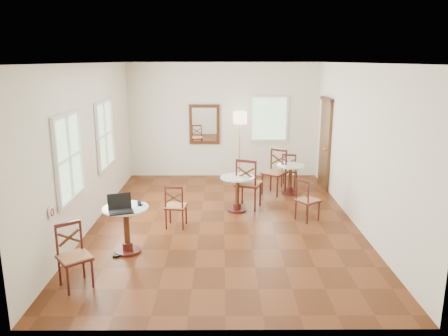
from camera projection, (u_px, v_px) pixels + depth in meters
name	position (u px, v px, depth m)	size (l,w,h in m)	color
ground	(224.00, 222.00, 8.47)	(7.00, 7.00, 0.00)	#5D2910
room_shell	(221.00, 123.00, 8.28)	(5.02, 7.02, 3.01)	white
cafe_table_near	(126.00, 225.00, 7.02)	(0.73, 0.73, 0.77)	#461711
cafe_table_mid	(237.00, 190.00, 8.98)	(0.69, 0.69, 0.73)	#461711
cafe_table_back	(290.00, 176.00, 10.17)	(0.65, 0.65, 0.69)	#461711
chair_near_a	(176.00, 206.00, 8.10)	(0.43, 0.43, 0.83)	#461711
chair_near_b	(74.00, 256.00, 5.97)	(0.58, 0.58, 0.89)	#461711
chair_mid_a	(248.00, 183.00, 9.14)	(0.64, 0.64, 1.08)	#461711
chair_mid_b	(307.00, 200.00, 8.45)	(0.53, 0.53, 0.83)	#461711
chair_back_a	(289.00, 170.00, 10.75)	(0.48, 0.48, 0.84)	#461711
chair_back_b	(275.00, 172.00, 10.14)	(0.67, 0.67, 1.04)	#461711
floor_lamp	(240.00, 122.00, 11.17)	(0.34, 0.34, 1.77)	#BF8C3F
laptop	(120.00, 207.00, 6.75)	(0.44, 0.41, 0.26)	black
mouse	(140.00, 205.00, 7.01)	(0.09, 0.06, 0.03)	black
navy_mug	(139.00, 203.00, 7.02)	(0.10, 0.07, 0.08)	black
water_glass	(125.00, 204.00, 6.94)	(0.07, 0.07, 0.11)	white
power_adapter	(116.00, 256.00, 6.93)	(0.09, 0.06, 0.04)	black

